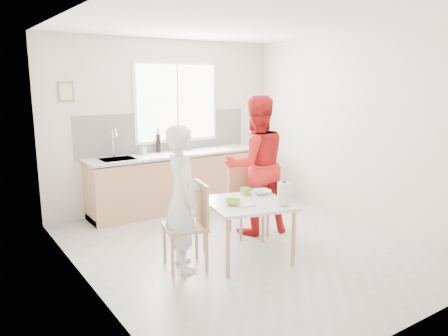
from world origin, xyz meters
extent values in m
plane|color=#B7B7B2|center=(0.00, 0.00, 0.00)|extent=(4.50, 4.50, 0.00)
plane|color=silver|center=(0.00, 2.25, 1.35)|extent=(4.00, 0.00, 4.00)
plane|color=silver|center=(0.00, -2.25, 1.35)|extent=(4.00, 0.00, 4.00)
plane|color=silver|center=(-2.00, 0.00, 1.35)|extent=(0.00, 4.50, 4.50)
plane|color=silver|center=(2.00, 0.00, 1.35)|extent=(0.00, 4.50, 4.50)
plane|color=white|center=(0.00, 0.00, 2.70)|extent=(4.50, 4.50, 0.00)
cube|color=white|center=(0.20, 2.23, 1.70)|extent=(1.50, 0.03, 1.30)
cube|color=white|center=(0.20, 2.21, 1.70)|extent=(1.40, 0.02, 1.20)
cube|color=white|center=(0.20, 2.21, 1.70)|extent=(0.03, 0.03, 1.20)
cube|color=white|center=(0.00, 2.24, 1.23)|extent=(3.00, 0.02, 0.65)
cube|color=#5C9A46|center=(-1.55, 2.23, 1.90)|extent=(0.22, 0.02, 0.28)
cube|color=beige|center=(-1.55, 2.22, 1.90)|extent=(0.16, 0.01, 0.22)
cube|color=tan|center=(0.00, 1.95, 0.43)|extent=(2.80, 0.60, 0.86)
cube|color=#3F3326|center=(0.00, 1.95, 0.05)|extent=(2.80, 0.54, 0.10)
cube|color=silver|center=(0.00, 1.95, 0.90)|extent=(2.84, 0.64, 0.04)
cube|color=#A5A5AA|center=(-0.95, 1.95, 0.91)|extent=(0.50, 0.40, 0.03)
cylinder|color=silver|center=(-0.95, 2.11, 1.10)|extent=(0.02, 0.02, 0.36)
torus|color=silver|center=(-0.95, 2.04, 1.28)|extent=(0.02, 0.18, 0.18)
cube|color=white|center=(-0.25, -0.31, 0.67)|extent=(1.07, 1.07, 0.04)
cylinder|color=tan|center=(-0.72, -0.60, 0.32)|extent=(0.04, 0.04, 0.63)
cylinder|color=tan|center=(-0.54, 0.17, 0.32)|extent=(0.04, 0.04, 0.63)
cylinder|color=tan|center=(0.04, -0.78, 0.32)|extent=(0.04, 0.04, 0.63)
cylinder|color=tan|center=(0.22, -0.01, 0.32)|extent=(0.04, 0.04, 0.63)
cube|color=tan|center=(-0.98, -0.13, 0.48)|extent=(0.53, 0.53, 0.04)
cube|color=tan|center=(-0.78, -0.18, 0.73)|extent=(0.13, 0.42, 0.47)
cylinder|color=tan|center=(-1.12, 0.10, 0.23)|extent=(0.04, 0.04, 0.45)
cylinder|color=tan|center=(-1.21, -0.27, 0.23)|extent=(0.04, 0.04, 0.45)
cylinder|color=tan|center=(-0.75, 0.01, 0.23)|extent=(0.04, 0.04, 0.45)
cylinder|color=tan|center=(-0.84, -0.36, 0.23)|extent=(0.04, 0.04, 0.45)
cube|color=tan|center=(0.26, 0.34, 0.48)|extent=(0.54, 0.54, 0.04)
cube|color=tan|center=(0.31, 0.54, 0.74)|extent=(0.43, 0.13, 0.47)
cylinder|color=tan|center=(0.03, 0.20, 0.23)|extent=(0.04, 0.04, 0.46)
cylinder|color=tan|center=(0.41, 0.11, 0.23)|extent=(0.04, 0.04, 0.46)
cylinder|color=tan|center=(0.12, 0.58, 0.23)|extent=(0.04, 0.04, 0.46)
cylinder|color=tan|center=(0.50, 0.49, 0.23)|extent=(0.04, 0.04, 0.46)
imported|color=white|center=(-1.00, -0.13, 0.80)|extent=(0.51, 0.66, 1.60)
imported|color=red|center=(0.39, 0.37, 0.93)|extent=(1.04, 0.90, 1.86)
imported|color=#98C52D|center=(-0.46, -0.31, 0.72)|extent=(0.22, 0.22, 0.06)
imported|color=white|center=(0.10, -0.13, 0.71)|extent=(0.27, 0.27, 0.05)
cylinder|color=white|center=(0.00, -0.65, 0.83)|extent=(0.15, 0.15, 0.24)
cylinder|color=blue|center=(0.00, -0.65, 0.96)|extent=(0.05, 0.05, 0.03)
torus|color=white|center=(0.07, -0.65, 0.85)|extent=(0.12, 0.05, 0.11)
cube|color=#6FB429|center=(-0.09, -0.06, 0.73)|extent=(0.12, 0.12, 0.09)
cylinder|color=#A5A5AA|center=(-0.38, -0.50, 0.70)|extent=(0.16, 0.03, 0.01)
cube|color=#8ECD2F|center=(1.12, 1.95, 0.93)|extent=(0.41, 0.34, 0.01)
cylinder|color=black|center=(0.06, 2.04, 1.08)|extent=(0.07, 0.07, 0.32)
cylinder|color=black|center=(-0.19, 2.15, 1.07)|extent=(0.07, 0.07, 0.30)
cylinder|color=brown|center=(0.29, 2.06, 1.00)|extent=(0.06, 0.06, 0.16)
imported|color=#999999|center=(-0.48, 2.09, 1.01)|extent=(0.09, 0.10, 0.17)
camera|label=1|loc=(-3.18, -4.17, 2.07)|focal=35.00mm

